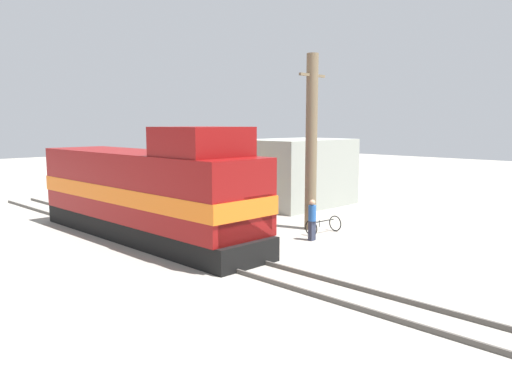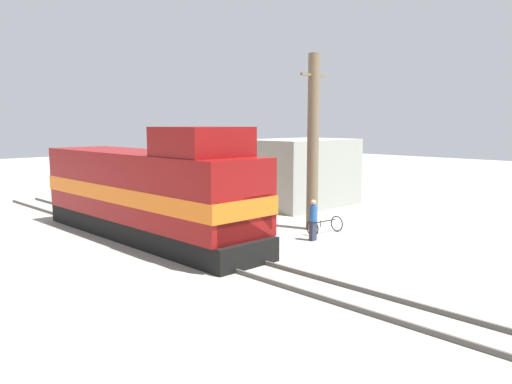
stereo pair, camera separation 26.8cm
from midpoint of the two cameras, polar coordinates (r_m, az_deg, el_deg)
ground_plane at (r=21.00m, az=-9.22°, el=-6.28°), size 120.00×120.00×0.00m
rail_near at (r=20.58m, az=-10.85°, el=-6.39°), size 0.08×34.74×0.15m
rail_far at (r=21.39m, az=-7.66°, el=-5.78°), size 0.08×34.74×0.15m
locomotive at (r=22.27m, az=-12.43°, el=-0.13°), size 3.16×13.61×4.96m
utility_pole at (r=23.87m, az=6.02°, el=5.64°), size 1.80×0.56×8.31m
vendor_umbrella at (r=22.79m, az=-1.33°, el=-0.02°), size 2.37×2.37×2.24m
billboard_sign at (r=28.03m, az=-3.15°, el=2.30°), size 1.63×0.12×3.22m
shrub_cluster at (r=23.45m, az=-2.70°, el=-3.78°), size 0.73×0.73×0.73m
person_bystander at (r=21.88m, az=6.09°, el=-2.99°), size 0.34×0.34×1.81m
bicycle at (r=23.41m, az=7.39°, el=-3.81°), size 1.74×0.91×0.75m
building_block_distant at (r=31.13m, az=4.57°, el=2.24°), size 6.57×4.57×4.12m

